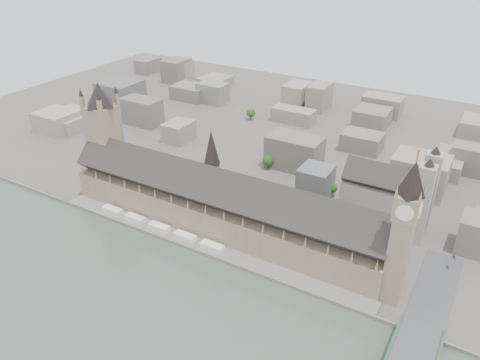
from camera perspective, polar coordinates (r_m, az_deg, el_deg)
The scene contains 12 objects.
ground at distance 363.30m, azimuth -4.14°, elevation -7.52°, with size 900.00×900.00×0.00m, color #595651.
embankment_wall at distance 352.67m, azimuth -5.52°, elevation -8.55°, with size 600.00×1.50×3.00m, color slate.
river_terrace at distance 357.80m, azimuth -4.82°, elevation -7.99°, with size 270.00×15.00×2.00m, color slate.
terrace_tents at distance 377.11m, azimuth -9.83°, elevation -5.68°, with size 118.00×7.00×4.00m.
palace_of_westminster at distance 364.24m, azimuth -2.53°, elevation -3.07°, with size 265.00×40.73×55.44m.
elizabeth_tower at distance 294.19m, azimuth 19.37°, elevation -5.14°, with size 17.00×17.00×107.50m.
victoria_tower at distance 425.58m, azimuth -16.20°, elevation 5.53°, with size 30.00×30.00×100.00m.
central_tower at distance 356.83m, azimuth -3.46°, elevation 2.65°, with size 13.00×13.00×48.00m.
westminster_abbey at distance 388.68m, azimuth 17.64°, elevation -1.93°, with size 68.00×36.00×64.00m.
city_skyline_inland at distance 549.43m, azimuth 10.32°, elevation 7.32°, with size 720.00×360.00×38.00m, color gray, non-canonical shape.
park_trees at distance 405.90m, azimuth -0.62°, elevation -1.96°, with size 110.00×30.00×15.00m, color #25481A, non-canonical shape.
car_approach at distance 361.71m, azimuth 24.65°, elevation -8.52°, with size 1.93×4.74×1.37m, color gray.
Camera 1 is at (170.34, -240.00, 213.00)m, focal length 35.00 mm.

